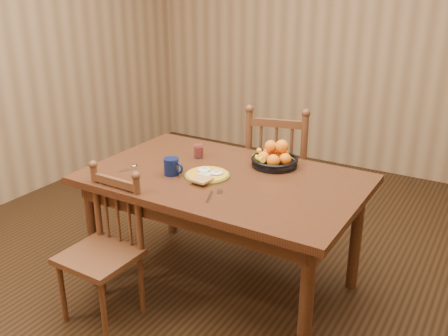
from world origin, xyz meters
The scene contains 10 objects.
room centered at (0.00, 0.00, 1.35)m, with size 4.52×5.02×2.72m.
dining_table centered at (0.00, 0.00, 0.67)m, with size 1.60×1.00×0.75m.
chair_far centered at (0.01, 0.75, 0.49)m, with size 0.56×0.54×1.01m.
chair_near centered at (-0.43, -0.58, 0.42)m, with size 0.39×0.38×0.85m.
breakfast_plate centered at (-0.08, -0.06, 0.76)m, with size 0.26×0.29×0.04m.
fork centered at (0.09, -0.27, 0.75)m, with size 0.07×0.18×0.00m.
spoon centered at (-0.55, -0.17, 0.75)m, with size 0.06×0.15×0.01m.
coffee_mug centered at (-0.27, -0.14, 0.80)m, with size 0.13×0.09×0.10m.
juice_glass centered at (-0.30, 0.19, 0.79)m, with size 0.06×0.06×0.09m.
fruit_bowl centered at (0.18, 0.30, 0.80)m, with size 0.29×0.29×0.17m.
Camera 1 is at (1.38, -2.31, 1.85)m, focal length 40.00 mm.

